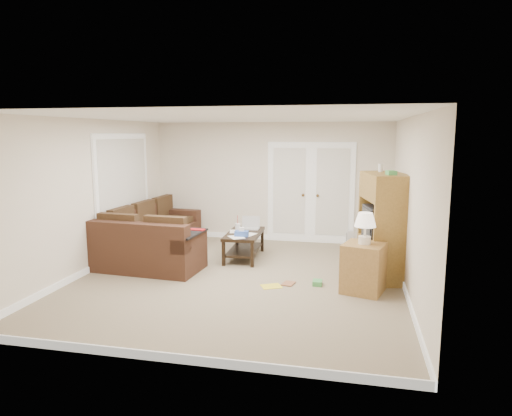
% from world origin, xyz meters
% --- Properties ---
extents(floor, '(5.50, 5.50, 0.00)m').
position_xyz_m(floor, '(0.00, 0.00, 0.00)').
color(floor, gray).
rests_on(floor, ground).
extents(ceiling, '(5.00, 5.50, 0.02)m').
position_xyz_m(ceiling, '(0.00, 0.00, 2.50)').
color(ceiling, white).
rests_on(ceiling, wall_back).
extents(wall_left, '(0.02, 5.50, 2.50)m').
position_xyz_m(wall_left, '(-2.50, 0.00, 1.25)').
color(wall_left, white).
rests_on(wall_left, floor).
extents(wall_right, '(0.02, 5.50, 2.50)m').
position_xyz_m(wall_right, '(2.50, 0.00, 1.25)').
color(wall_right, white).
rests_on(wall_right, floor).
extents(wall_back, '(5.00, 0.02, 2.50)m').
position_xyz_m(wall_back, '(0.00, 2.75, 1.25)').
color(wall_back, white).
rests_on(wall_back, floor).
extents(wall_front, '(5.00, 0.02, 2.50)m').
position_xyz_m(wall_front, '(0.00, -2.75, 1.25)').
color(wall_front, white).
rests_on(wall_front, floor).
extents(baseboards, '(5.00, 5.50, 0.10)m').
position_xyz_m(baseboards, '(0.00, 0.00, 0.05)').
color(baseboards, white).
rests_on(baseboards, floor).
extents(french_doors, '(1.80, 0.05, 2.13)m').
position_xyz_m(french_doors, '(0.85, 2.71, 1.04)').
color(french_doors, white).
rests_on(french_doors, floor).
extents(window_left, '(0.05, 1.92, 1.42)m').
position_xyz_m(window_left, '(-2.46, 1.00, 1.55)').
color(window_left, white).
rests_on(window_left, wall_left).
extents(sectional_sofa, '(1.92, 2.91, 0.86)m').
position_xyz_m(sectional_sofa, '(-1.86, 0.83, 0.34)').
color(sectional_sofa, '#412619').
rests_on(sectional_sofa, floor).
extents(coffee_table, '(0.64, 1.20, 0.80)m').
position_xyz_m(coffee_table, '(-0.20, 1.20, 0.26)').
color(coffee_table, black).
rests_on(coffee_table, floor).
extents(tv_armoire, '(0.78, 1.14, 1.78)m').
position_xyz_m(tv_armoire, '(2.20, 0.53, 0.84)').
color(tv_armoire, olive).
rests_on(tv_armoire, floor).
extents(side_cabinet, '(0.68, 0.68, 1.16)m').
position_xyz_m(side_cabinet, '(1.90, -0.22, 0.42)').
color(side_cabinet, olive).
rests_on(side_cabinet, floor).
extents(space_heater, '(0.15, 0.14, 0.33)m').
position_xyz_m(space_heater, '(1.69, 2.45, 0.17)').
color(space_heater, silver).
rests_on(space_heater, floor).
extents(floor_magazine, '(0.37, 0.34, 0.01)m').
position_xyz_m(floor_magazine, '(0.56, -0.27, 0.00)').
color(floor_magazine, yellow).
rests_on(floor_magazine, floor).
extents(floor_greenbox, '(0.14, 0.18, 0.07)m').
position_xyz_m(floor_greenbox, '(1.23, -0.06, 0.04)').
color(floor_greenbox, '#479C4E').
rests_on(floor_greenbox, floor).
extents(floor_book, '(0.21, 0.26, 0.02)m').
position_xyz_m(floor_book, '(0.72, -0.09, 0.01)').
color(floor_book, brown).
rests_on(floor_book, floor).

